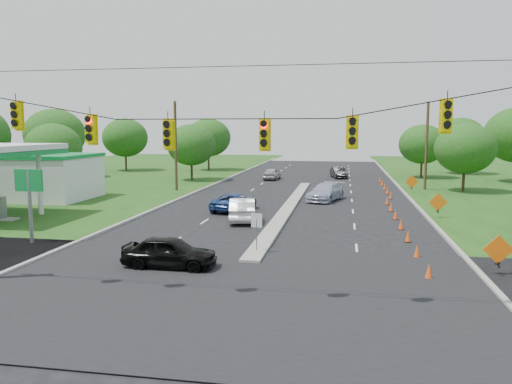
% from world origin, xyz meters
% --- Properties ---
extents(ground, '(160.00, 160.00, 0.00)m').
position_xyz_m(ground, '(0.00, 0.00, 0.00)').
color(ground, black).
rests_on(ground, ground).
extents(cross_street, '(160.00, 14.00, 0.02)m').
position_xyz_m(cross_street, '(0.00, 0.00, 0.00)').
color(cross_street, black).
rests_on(cross_street, ground).
extents(curb_left, '(0.25, 110.00, 0.16)m').
position_xyz_m(curb_left, '(-10.10, 30.00, 0.00)').
color(curb_left, gray).
rests_on(curb_left, ground).
extents(curb_right, '(0.25, 110.00, 0.16)m').
position_xyz_m(curb_right, '(10.10, 30.00, 0.00)').
color(curb_right, gray).
rests_on(curb_right, ground).
extents(median, '(1.00, 34.00, 0.18)m').
position_xyz_m(median, '(0.00, 21.00, 0.00)').
color(median, gray).
rests_on(median, ground).
extents(median_sign, '(0.55, 0.06, 2.05)m').
position_xyz_m(median_sign, '(0.00, 6.00, 1.46)').
color(median_sign, gray).
rests_on(median_sign, ground).
extents(signal_span, '(25.60, 0.32, 9.00)m').
position_xyz_m(signal_span, '(-0.05, -1.00, 4.97)').
color(signal_span, '#422D1C').
rests_on(signal_span, ground).
extents(utility_pole_far_left, '(0.28, 0.28, 9.00)m').
position_xyz_m(utility_pole_far_left, '(-12.50, 30.00, 4.50)').
color(utility_pole_far_left, '#422D1C').
rests_on(utility_pole_far_left, ground).
extents(utility_pole_far_right, '(0.28, 0.28, 9.00)m').
position_xyz_m(utility_pole_far_right, '(12.50, 35.00, 4.50)').
color(utility_pole_far_right, '#422D1C').
rests_on(utility_pole_far_right, ground).
extents(gas_station, '(18.40, 19.70, 5.20)m').
position_xyz_m(gas_station, '(-23.64, 20.24, 2.58)').
color(gas_station, white).
rests_on(gas_station, ground).
extents(cone_0, '(0.32, 0.32, 0.70)m').
position_xyz_m(cone_0, '(7.84, 3.00, 0.35)').
color(cone_0, '#F65317').
rests_on(cone_0, ground).
extents(cone_1, '(0.32, 0.32, 0.70)m').
position_xyz_m(cone_1, '(7.84, 6.50, 0.35)').
color(cone_1, '#F65317').
rests_on(cone_1, ground).
extents(cone_2, '(0.32, 0.32, 0.70)m').
position_xyz_m(cone_2, '(7.84, 10.00, 0.35)').
color(cone_2, '#F65317').
rests_on(cone_2, ground).
extents(cone_3, '(0.32, 0.32, 0.70)m').
position_xyz_m(cone_3, '(7.84, 13.50, 0.35)').
color(cone_3, '#F65317').
rests_on(cone_3, ground).
extents(cone_4, '(0.32, 0.32, 0.70)m').
position_xyz_m(cone_4, '(7.84, 17.00, 0.35)').
color(cone_4, '#F65317').
rests_on(cone_4, ground).
extents(cone_5, '(0.32, 0.32, 0.70)m').
position_xyz_m(cone_5, '(7.84, 20.50, 0.35)').
color(cone_5, '#F65317').
rests_on(cone_5, ground).
extents(cone_6, '(0.32, 0.32, 0.70)m').
position_xyz_m(cone_6, '(7.84, 24.00, 0.35)').
color(cone_6, '#F65317').
rests_on(cone_6, ground).
extents(cone_7, '(0.32, 0.32, 0.70)m').
position_xyz_m(cone_7, '(8.44, 27.50, 0.35)').
color(cone_7, '#F65317').
rests_on(cone_7, ground).
extents(cone_8, '(0.32, 0.32, 0.70)m').
position_xyz_m(cone_8, '(8.44, 31.00, 0.35)').
color(cone_8, '#F65317').
rests_on(cone_8, ground).
extents(cone_9, '(0.32, 0.32, 0.70)m').
position_xyz_m(cone_9, '(8.44, 34.50, 0.35)').
color(cone_9, '#F65317').
rests_on(cone_9, ground).
extents(cone_10, '(0.32, 0.32, 0.70)m').
position_xyz_m(cone_10, '(8.44, 38.00, 0.35)').
color(cone_10, '#F65317').
rests_on(cone_10, ground).
extents(cone_11, '(0.32, 0.32, 0.70)m').
position_xyz_m(cone_11, '(8.44, 41.50, 0.35)').
color(cone_11, '#F65317').
rests_on(cone_11, ground).
extents(work_sign_0, '(1.27, 0.58, 1.37)m').
position_xyz_m(work_sign_0, '(10.80, 4.00, 1.09)').
color(work_sign_0, black).
rests_on(work_sign_0, ground).
extents(work_sign_1, '(1.27, 0.58, 1.37)m').
position_xyz_m(work_sign_1, '(10.80, 18.00, 1.09)').
color(work_sign_1, black).
rests_on(work_sign_1, ground).
extents(work_sign_2, '(1.27, 0.58, 1.37)m').
position_xyz_m(work_sign_2, '(10.80, 32.00, 1.09)').
color(work_sign_2, black).
rests_on(work_sign_2, ground).
extents(tree_2, '(5.88, 5.88, 6.86)m').
position_xyz_m(tree_2, '(-26.00, 30.00, 4.34)').
color(tree_2, black).
rests_on(tree_2, ground).
extents(tree_3, '(7.56, 7.56, 8.82)m').
position_xyz_m(tree_3, '(-32.00, 40.00, 5.58)').
color(tree_3, black).
rests_on(tree_3, ground).
extents(tree_4, '(6.72, 6.72, 7.84)m').
position_xyz_m(tree_4, '(-28.00, 52.00, 4.96)').
color(tree_4, black).
rests_on(tree_4, ground).
extents(tree_5, '(5.88, 5.88, 6.86)m').
position_xyz_m(tree_5, '(-14.00, 40.00, 4.34)').
color(tree_5, black).
rests_on(tree_5, ground).
extents(tree_6, '(6.72, 6.72, 7.84)m').
position_xyz_m(tree_6, '(-16.00, 55.00, 4.96)').
color(tree_6, black).
rests_on(tree_6, ground).
extents(tree_9, '(5.88, 5.88, 6.86)m').
position_xyz_m(tree_9, '(16.00, 34.00, 4.34)').
color(tree_9, black).
rests_on(tree_9, ground).
extents(tree_11, '(6.72, 6.72, 7.84)m').
position_xyz_m(tree_11, '(20.00, 55.00, 4.96)').
color(tree_11, black).
rests_on(tree_11, ground).
extents(tree_12, '(5.88, 5.88, 6.86)m').
position_xyz_m(tree_12, '(14.00, 48.00, 4.34)').
color(tree_12, black).
rests_on(tree_12, ground).
extents(black_sedan, '(4.30, 1.77, 1.46)m').
position_xyz_m(black_sedan, '(-3.42, 2.76, 0.73)').
color(black_sedan, black).
rests_on(black_sedan, ground).
extents(white_sedan, '(2.57, 5.05, 1.59)m').
position_xyz_m(white_sedan, '(-2.53, 14.76, 0.79)').
color(white_sedan, silver).
rests_on(white_sedan, ground).
extents(blue_pickup, '(3.18, 5.25, 1.36)m').
position_xyz_m(blue_pickup, '(-4.00, 18.84, 0.68)').
color(blue_pickup, navy).
rests_on(blue_pickup, ground).
extents(silver_car_far, '(3.58, 5.62, 1.52)m').
position_xyz_m(silver_car_far, '(2.71, 25.51, 0.76)').
color(silver_car_far, '#A9AEC6').
rests_on(silver_car_far, ground).
extents(silver_car_oncoming, '(1.95, 4.35, 1.45)m').
position_xyz_m(silver_car_oncoming, '(-4.55, 42.94, 0.73)').
color(silver_car_oncoming, '#A4A4A4').
rests_on(silver_car_oncoming, ground).
extents(dark_car_receding, '(2.38, 4.48, 1.40)m').
position_xyz_m(dark_car_receding, '(3.59, 46.40, 0.70)').
color(dark_car_receding, black).
rests_on(dark_car_receding, ground).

